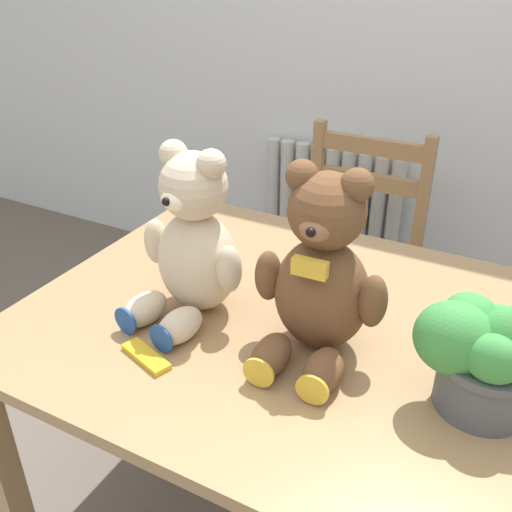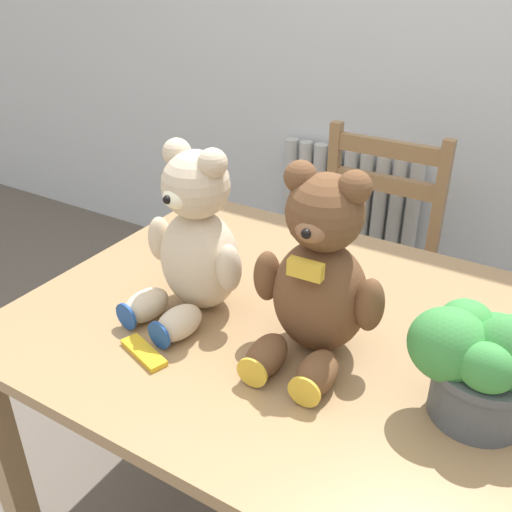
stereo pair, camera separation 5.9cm
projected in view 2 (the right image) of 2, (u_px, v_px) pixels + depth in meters
The scene contains 7 objects.
radiator at pixel (345, 232), 2.59m from camera, with size 0.65×0.10×0.71m.
dining_table at pixel (297, 356), 1.31m from camera, with size 1.21×0.94×0.74m.
wooden_chair_behind at pixel (365, 257), 2.10m from camera, with size 0.45×0.40×0.90m.
teddy_bear_left at pixel (195, 242), 1.23m from camera, with size 0.27×0.28×0.38m.
teddy_bear_right at pixel (318, 278), 1.10m from camera, with size 0.27×0.27×0.39m.
potted_plant at pixel (481, 362), 0.95m from camera, with size 0.24×0.18×0.22m.
chocolate_bar at pixel (144, 353), 1.15m from camera, with size 0.12×0.04×0.01m, color gold.
Camera 2 is at (0.46, -0.46, 1.47)m, focal length 40.00 mm.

